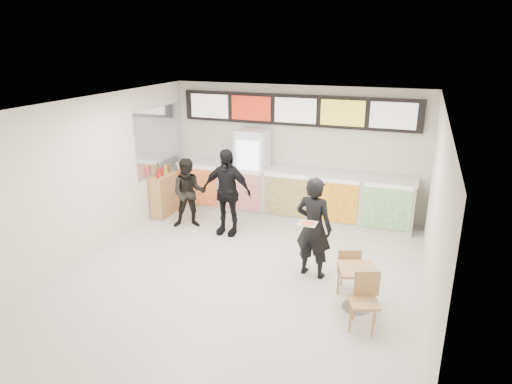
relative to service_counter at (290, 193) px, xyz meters
The scene contains 15 objects.
floor 3.15m from the service_counter, 90.00° to the right, with size 7.00×7.00×0.00m, color beige.
ceiling 3.93m from the service_counter, 90.00° to the right, with size 7.00×7.00×0.00m, color white.
wall_back 1.01m from the service_counter, 90.00° to the left, with size 6.00×6.00×0.00m, color silver.
wall_left 4.41m from the service_counter, 134.13° to the right, with size 7.00×7.00×0.00m, color silver.
wall_right 4.41m from the service_counter, 45.87° to the right, with size 7.00×7.00×0.00m, color silver.
service_counter is the anchor object (origin of this frame).
menu_board 1.90m from the service_counter, 90.00° to the left, with size 5.50×0.14×0.70m.
drinks_fridge 1.03m from the service_counter, behind, with size 0.70×0.67×2.00m.
mirror_panel 3.28m from the service_counter, 167.87° to the right, with size 0.01×2.00×1.50m, color #B2B7BF.
customer_main 2.83m from the service_counter, 66.09° to the right, with size 0.66×0.43×1.80m, color black.
customer_left 2.35m from the service_counter, 145.08° to the right, with size 0.75×0.59×1.55m, color black.
customer_mid 1.75m from the service_counter, 125.71° to the right, with size 1.09×0.45×1.86m, color black.
pizza_slice 3.28m from the service_counter, 69.32° to the right, with size 0.36×0.36×0.02m.
cafe_table 3.95m from the service_counter, 59.25° to the right, with size 0.84×1.46×0.83m.
condiment_ledge 2.96m from the service_counter, 162.66° to the right, with size 0.35×0.87×1.16m.
Camera 1 is at (2.66, -6.60, 3.96)m, focal length 32.00 mm.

